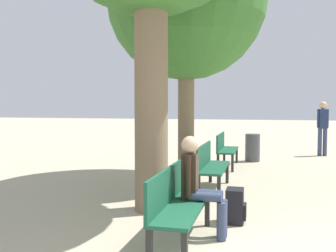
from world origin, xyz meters
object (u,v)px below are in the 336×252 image
Objects in this scene: person_seated at (199,183)px; bench_row_2 at (225,147)px; backpack at (235,206)px; bench_row_0 at (175,200)px; tree_row_1 at (186,1)px; bench_row_1 at (210,163)px; trash_bin at (253,148)px; pedestrian_near at (323,125)px.

bench_row_2 is at bearing 92.36° from person_seated.
bench_row_0 is at bearing -122.21° from backpack.
tree_row_1 reaches higher than bench_row_0.
tree_row_1 is at bearing 113.62° from backpack.
person_seated is (0.91, -3.64, -3.23)m from tree_row_1.
bench_row_1 is 0.28× the size of tree_row_1.
trash_bin is (1.37, 2.92, -3.50)m from tree_row_1.
bench_row_1 is 0.91× the size of pedestrian_near.
trash_bin reaches higher than backpack.
trash_bin is at bearing 89.32° from backpack.
bench_row_0 reaches higher than backpack.
trash_bin is (0.46, 6.56, -0.27)m from person_seated.
bench_row_1 reaches higher than trash_bin.
bench_row_0 is 1.00× the size of bench_row_2.
pedestrian_near is 2.19× the size of trash_bin.
bench_row_2 is (0.00, 2.86, 0.00)m from bench_row_1.
bench_row_2 is 0.28× the size of tree_row_1.
trash_bin is at bearing 59.18° from bench_row_2.
tree_row_1 is at bearing 99.82° from bench_row_0.
bench_row_1 is 1.28× the size of person_seated.
bench_row_2 is 3.36× the size of backpack.
bench_row_1 is (0.00, 2.86, 0.00)m from bench_row_0.
backpack is (1.30, -2.98, -3.66)m from tree_row_1.
backpack is 0.27× the size of pedestrian_near.
pedestrian_near reaches higher than trash_bin.
person_seated reaches higher than bench_row_1.
backpack is (0.39, 0.67, -0.44)m from person_seated.
tree_row_1 is at bearing -126.83° from pedestrian_near.
trash_bin is at bearing -140.38° from pedestrian_near.
pedestrian_near is at bearing 72.63° from person_seated.
bench_row_0 reaches higher than trash_bin.
bench_row_2 is at bearing 90.00° from bench_row_1.
bench_row_0 is 2.86m from bench_row_1.
pedestrian_near is (2.83, 8.65, 0.48)m from bench_row_0.
bench_row_1 is at bearing 90.00° from bench_row_0.
tree_row_1 is at bearing 122.01° from bench_row_1.
bench_row_2 is (0.00, 5.72, 0.00)m from bench_row_0.
person_seated is at bearing 54.59° from bench_row_0.
bench_row_2 is 0.91× the size of pedestrian_near.
backpack is at bearing -90.68° from trash_bin.
bench_row_0 is at bearing -80.18° from tree_row_1.
bench_row_0 is at bearing -95.71° from trash_bin.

